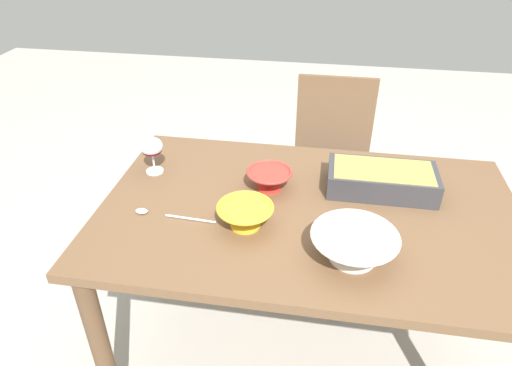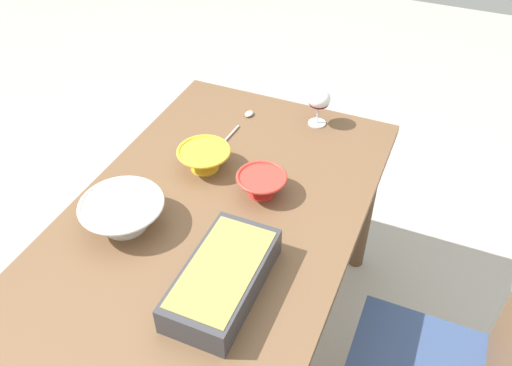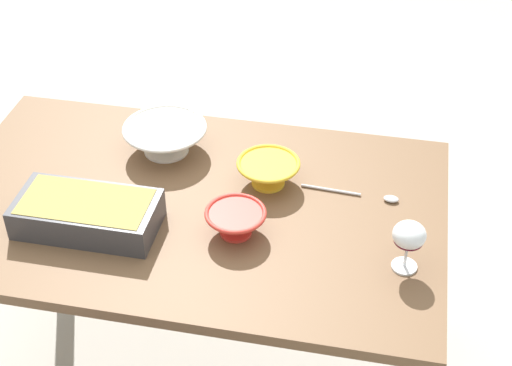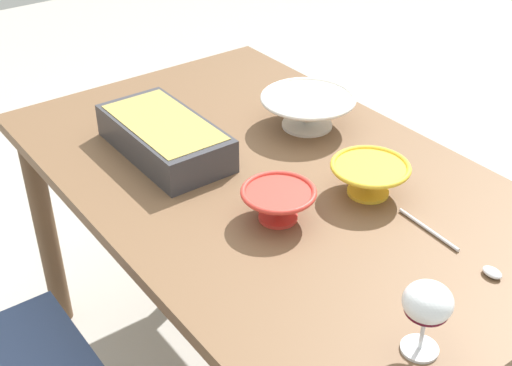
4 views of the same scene
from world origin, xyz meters
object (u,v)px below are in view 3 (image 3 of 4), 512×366
(casserole_dish, at_px, (87,213))
(mixing_bowl, at_px, (236,221))
(dining_table, at_px, (193,229))
(serving_spoon, at_px, (368,195))
(serving_bowl, at_px, (165,137))
(small_bowl, at_px, (268,171))
(wine_glass, at_px, (409,237))

(casserole_dish, bearing_deg, mixing_bowl, 7.58)
(dining_table, relative_size, serving_spoon, 5.05)
(dining_table, relative_size, casserole_dish, 3.74)
(casserole_dish, distance_m, serving_spoon, 0.81)
(serving_bowl, bearing_deg, casserole_dish, -105.22)
(casserole_dish, xyz_separation_m, small_bowl, (0.46, 0.29, -0.00))
(mixing_bowl, height_order, serving_spoon, mixing_bowl)
(wine_glass, relative_size, serving_spoon, 0.51)
(casserole_dish, height_order, serving_spoon, casserole_dish)
(dining_table, xyz_separation_m, mixing_bowl, (0.16, -0.11, 0.15))
(wine_glass, relative_size, serving_bowl, 0.56)
(small_bowl, bearing_deg, mixing_bowl, -101.11)
(small_bowl, height_order, serving_spoon, small_bowl)
(mixing_bowl, bearing_deg, casserole_dish, -172.42)
(serving_bowl, distance_m, serving_spoon, 0.66)
(casserole_dish, xyz_separation_m, serving_spoon, (0.75, 0.28, -0.04))
(casserole_dish, distance_m, serving_bowl, 0.41)
(dining_table, bearing_deg, small_bowl, 32.97)
(casserole_dish, bearing_deg, dining_table, 32.26)
(small_bowl, height_order, serving_bowl, serving_bowl)
(serving_bowl, height_order, serving_spoon, serving_bowl)
(mixing_bowl, relative_size, serving_spoon, 0.59)
(wine_glass, distance_m, mixing_bowl, 0.47)
(small_bowl, relative_size, serving_spoon, 0.65)
(small_bowl, relative_size, serving_bowl, 0.72)
(dining_table, height_order, small_bowl, small_bowl)
(small_bowl, xyz_separation_m, serving_bowl, (-0.35, 0.10, 0.01))
(wine_glass, bearing_deg, small_bowl, 146.07)
(casserole_dish, bearing_deg, serving_bowl, 74.78)
(serving_bowl, bearing_deg, small_bowl, -16.44)
(wine_glass, height_order, serving_bowl, wine_glass)
(mixing_bowl, xyz_separation_m, serving_bowl, (-0.30, 0.34, 0.01))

